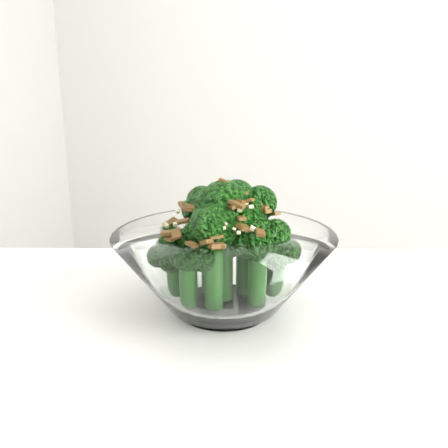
% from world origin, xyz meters
% --- Properties ---
extents(broccoli_dish, '(0.23, 0.23, 0.14)m').
position_xyz_m(broccoli_dish, '(-0.11, 0.04, 0.80)').
color(broccoli_dish, white).
rests_on(broccoli_dish, table).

